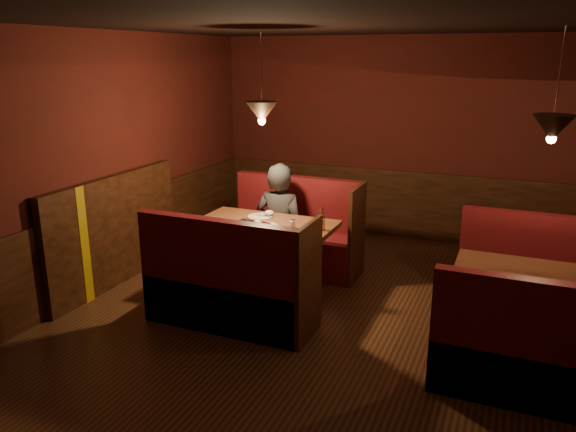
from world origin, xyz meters
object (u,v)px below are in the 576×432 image
at_px(diner_b, 246,254).
at_px(second_table, 531,294).
at_px(main_bench_near, 229,292).
at_px(second_bench_far, 532,285).
at_px(second_bench_near, 531,361).
at_px(main_bench_far, 296,240).
at_px(main_table, 265,240).
at_px(diner_a, 280,206).

bearing_deg(diner_b, second_table, 30.29).
xyz_separation_m(main_bench_near, second_bench_far, (2.77, 1.43, -0.03)).
bearing_deg(second_bench_near, main_bench_far, 144.97).
bearing_deg(second_bench_near, second_bench_far, 90.00).
relative_size(second_bench_far, diner_b, 1.08).
xyz_separation_m(main_table, main_bench_far, (0.02, 0.88, -0.27)).
height_order(main_bench_near, second_table, main_bench_near).
bearing_deg(main_bench_near, main_table, 91.12).
height_order(second_bench_near, diner_b, diner_b).
relative_size(second_table, second_bench_far, 0.90).
distance_m(second_bench_near, diner_a, 3.34).
bearing_deg(second_bench_far, second_table, -92.20).
relative_size(second_table, diner_a, 0.77).
relative_size(second_bench_far, second_bench_near, 1.00).
distance_m(main_bench_near, second_table, 2.82).
xyz_separation_m(main_bench_near, diner_b, (0.07, 0.26, 0.33)).
xyz_separation_m(second_bench_far, second_bench_near, (0.00, -1.62, 0.00)).
bearing_deg(second_bench_near, diner_b, 170.66).
bearing_deg(main_bench_near, second_bench_near, -3.90).
bearing_deg(second_table, second_bench_far, 87.80).
bearing_deg(second_bench_near, main_table, 159.08).
bearing_deg(main_bench_far, second_bench_far, -6.65).
height_order(main_table, diner_b, diner_b).
distance_m(main_bench_far, diner_a, 0.60).
bearing_deg(diner_a, second_table, 164.98).
distance_m(main_bench_near, diner_a, 1.54).
relative_size(diner_a, diner_b, 1.26).
height_order(second_bench_far, diner_b, diner_b).
xyz_separation_m(main_bench_far, second_table, (2.74, -1.13, 0.20)).
bearing_deg(main_bench_far, second_table, -22.46).
relative_size(main_table, main_bench_far, 0.91).
distance_m(second_bench_far, diner_a, 2.90).
distance_m(second_bench_far, diner_b, 2.97).
xyz_separation_m(main_bench_near, second_bench_near, (2.77, -0.19, -0.03)).
relative_size(main_table, second_bench_near, 1.03).
relative_size(second_bench_near, diner_b, 1.08).
relative_size(main_table, second_bench_far, 1.03).
bearing_deg(second_table, diner_a, 163.58).
height_order(second_bench_far, second_bench_near, same).
relative_size(second_table, second_bench_near, 0.90).
bearing_deg(main_bench_near, diner_b, 75.76).
height_order(second_bench_near, diner_a, diner_a).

